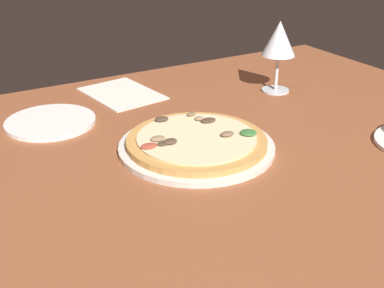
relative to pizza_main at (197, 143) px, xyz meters
The scene contains 5 objects.
dining_table 8.99cm from the pizza_main, 48.42° to the left, with size 150.00×110.00×4.00cm, color brown.
pizza_main is the anchor object (origin of this frame).
wine_glass_far 39.16cm from the pizza_main, 151.19° to the right, with size 7.96×7.96×16.96cm.
side_plate 32.31cm from the pizza_main, 51.57° to the right, with size 18.43×18.43×0.90cm, color white.
paper_menu 34.69cm from the pizza_main, 89.47° to the right, with size 14.10×19.57×0.30cm, color silver.
Camera 1 is at (36.88, 65.50, 44.85)cm, focal length 46.93 mm.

